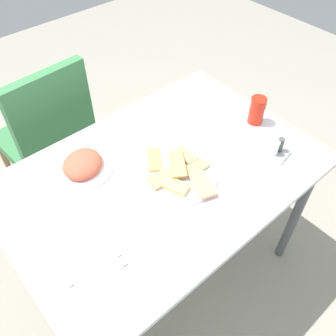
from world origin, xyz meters
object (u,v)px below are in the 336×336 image
(soda_can, at_px, (257,110))
(spoon, at_px, (95,269))
(fork, at_px, (101,277))
(dining_table, at_px, (162,186))
(salad_plate_greens, at_px, (83,165))
(paper_napkin, at_px, (98,274))
(pide_platter, at_px, (177,174))
(dining_chair, at_px, (49,133))
(condiment_caddy, at_px, (277,150))

(soda_can, height_order, spoon, soda_can)
(fork, bearing_deg, dining_table, 33.14)
(salad_plate_greens, height_order, paper_napkin, salad_plate_greens)
(pide_platter, height_order, paper_napkin, pide_platter)
(paper_napkin, height_order, fork, fork)
(dining_chair, bearing_deg, pide_platter, -77.60)
(pide_platter, xyz_separation_m, paper_napkin, (-0.45, -0.14, -0.01))
(paper_napkin, height_order, condiment_caddy, condiment_caddy)
(pide_platter, distance_m, fork, 0.47)
(soda_can, xyz_separation_m, fork, (-0.91, -0.17, -0.06))
(soda_can, height_order, fork, soda_can)
(dining_table, relative_size, salad_plate_greens, 5.20)
(pide_platter, height_order, spoon, pide_platter)
(dining_table, distance_m, fork, 0.47)
(pide_platter, relative_size, soda_can, 2.84)
(fork, bearing_deg, spoon, 96.39)
(dining_chair, height_order, spoon, dining_chair)
(dining_chair, relative_size, soda_can, 7.69)
(paper_napkin, relative_size, condiment_caddy, 1.45)
(salad_plate_greens, height_order, condiment_caddy, condiment_caddy)
(soda_can, xyz_separation_m, spoon, (-0.91, -0.14, -0.06))
(dining_chair, bearing_deg, fork, -106.15)
(pide_platter, bearing_deg, dining_table, 122.60)
(spoon, xyz_separation_m, condiment_caddy, (0.81, -0.05, 0.02))
(spoon, height_order, condiment_caddy, condiment_caddy)
(pide_platter, distance_m, paper_napkin, 0.47)
(pide_platter, height_order, fork, pide_platter)
(fork, height_order, spoon, same)
(condiment_caddy, bearing_deg, soda_can, 63.21)
(dining_chair, relative_size, spoon, 5.20)
(salad_plate_greens, bearing_deg, soda_can, -19.06)
(salad_plate_greens, bearing_deg, pide_platter, -46.31)
(dining_table, height_order, dining_chair, dining_chair)
(soda_can, bearing_deg, pide_platter, -178.21)
(soda_can, relative_size, fork, 0.70)
(dining_chair, height_order, salad_plate_greens, dining_chair)
(dining_table, distance_m, paper_napkin, 0.46)
(dining_table, relative_size, pide_platter, 3.44)
(condiment_caddy, bearing_deg, salad_plate_greens, 145.06)
(soda_can, distance_m, paper_napkin, 0.92)
(pide_platter, bearing_deg, spoon, -164.72)
(pide_platter, relative_size, paper_napkin, 2.29)
(dining_chair, xyz_separation_m, salad_plate_greens, (-0.08, -0.52, 0.24))
(salad_plate_greens, bearing_deg, paper_napkin, -116.10)
(dining_chair, distance_m, pide_platter, 0.83)
(dining_chair, height_order, fork, dining_chair)
(soda_can, bearing_deg, condiment_caddy, -116.79)
(pide_platter, height_order, salad_plate_greens, salad_plate_greens)
(salad_plate_greens, bearing_deg, condiment_caddy, -34.94)
(salad_plate_greens, distance_m, spoon, 0.43)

